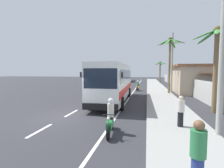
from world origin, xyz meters
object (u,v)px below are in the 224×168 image
utility_pole_mid (172,62)px  palm_second (170,52)px  roadside_building (224,79)px  palm_nearest (160,68)px  utility_pole_nearest (221,27)px  pedestrian_near_kerb (181,111)px  palm_third (216,54)px  motorcycle_beside_bus (138,87)px  motorcycle_trailing (110,119)px  coach_bus_far_lane (123,75)px  coach_bus_foreground (114,81)px  pedestrian_midwalk (198,154)px

utility_pole_mid → palm_second: size_ratio=1.13×
utility_pole_mid → roadside_building: bearing=3.4°
palm_nearest → utility_pole_nearest: bearing=-90.4°
pedestrian_near_kerb → utility_pole_nearest: (1.37, -0.80, 3.85)m
palm_second → roadside_building: size_ratio=0.55×
utility_pole_mid → palm_third: utility_pole_mid is taller
motorcycle_beside_bus → utility_pole_nearest: (4.46, -17.63, 4.17)m
motorcycle_trailing → roadside_building: bearing=55.7°
motorcycle_trailing → pedestrian_near_kerb: (3.37, 1.31, 0.28)m
motorcycle_beside_bus → utility_pole_nearest: size_ratio=0.22×
coach_bus_far_lane → palm_third: 39.11m
coach_bus_foreground → utility_pole_nearest: (6.26, -8.09, 2.79)m
pedestrian_midwalk → palm_nearest: palm_nearest is taller
utility_pole_mid → coach_bus_foreground: bearing=-128.4°
pedestrian_near_kerb → utility_pole_nearest: size_ratio=0.18×
pedestrian_near_kerb → palm_second: bearing=173.8°
coach_bus_foreground → roadside_building: bearing=33.1°
roadside_building → coach_bus_foreground: bearing=-146.9°
coach_bus_far_lane → utility_pole_mid: 27.87m
utility_pole_mid → pedestrian_near_kerb: bearing=-96.1°
coach_bus_foreground → motorcycle_beside_bus: bearing=79.3°
pedestrian_midwalk → roadside_building: (8.91, 20.72, 0.91)m
motorcycle_trailing → palm_third: (6.36, 5.38, 3.51)m
coach_bus_foreground → motorcycle_trailing: coach_bus_foreground is taller
motorcycle_trailing → utility_pole_mid: (5.02, 16.88, 3.62)m
coach_bus_foreground → palm_nearest: palm_nearest is taller
coach_bus_far_lane → palm_second: bearing=-70.1°
palm_nearest → palm_third: 32.70m
coach_bus_far_lane → palm_nearest: size_ratio=2.20×
coach_bus_far_lane → motorcycle_trailing: (5.52, -42.57, -1.29)m
motorcycle_trailing → palm_third: size_ratio=0.32×
palm_nearest → palm_second: bearing=-91.2°
pedestrian_midwalk → roadside_building: size_ratio=0.13×
palm_second → coach_bus_far_lane: bearing=109.9°
pedestrian_midwalk → palm_third: size_ratio=0.28×
roadside_building → pedestrian_near_kerb: bearing=-117.8°
motorcycle_beside_bus → pedestrian_near_kerb: (3.09, -16.83, 0.32)m
palm_nearest → roadside_building: size_ratio=0.42×
palm_third → palm_nearest: bearing=92.4°
coach_bus_foreground → roadside_building: (13.30, 8.68, -0.08)m
palm_third → roadside_building: bearing=65.6°
roadside_building → motorcycle_trailing: bearing=-124.3°
coach_bus_foreground → coach_bus_far_lane: (-4.00, 33.97, -0.05)m
utility_pole_mid → motorcycle_beside_bus: bearing=165.1°
pedestrian_near_kerb → roadside_building: (8.40, 15.97, 0.98)m
coach_bus_foreground → pedestrian_midwalk: 12.86m
coach_bus_far_lane → pedestrian_near_kerb: (8.89, -41.26, -1.01)m
coach_bus_foreground → coach_bus_far_lane: bearing=96.7°
coach_bus_foreground → pedestrian_midwalk: bearing=-70.0°
motorcycle_trailing → pedestrian_midwalk: 4.49m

